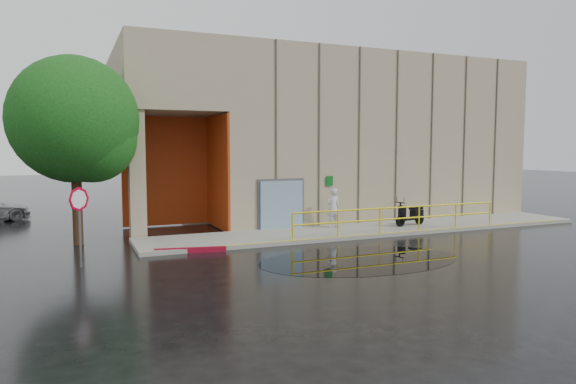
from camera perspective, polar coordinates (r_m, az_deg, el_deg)
name	(u,v)px	position (r m, az deg, el deg)	size (l,w,h in m)	color
ground	(346,260)	(16.48, 6.52, -7.53)	(120.00, 120.00, 0.00)	black
sidewalk	(376,229)	(22.29, 9.76, -4.09)	(20.00, 3.00, 0.15)	gray
building	(329,136)	(28.19, 4.57, 6.27)	(20.00, 10.17, 8.00)	tan
guardrail	(400,219)	(21.24, 12.32, -2.94)	(9.56, 0.06, 1.03)	#DBC40B
person	(333,208)	(22.01, 5.04, -1.75)	(0.61, 0.40, 1.68)	silver
scooter	(411,209)	(23.08, 13.47, -1.82)	(1.69, 0.82, 1.28)	black
stop_sign	(79,208)	(16.31, -22.18, -1.71)	(0.57, 0.51, 2.40)	#5B5B5F
red_curb	(190,250)	(17.78, -10.78, -6.37)	(2.40, 0.18, 0.18)	maroon
puddle	(361,260)	(16.56, 8.06, -7.48)	(6.64, 4.08, 0.01)	black
tree_near	(79,125)	(20.10, -22.23, 6.94)	(4.56, 4.56, 6.84)	black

